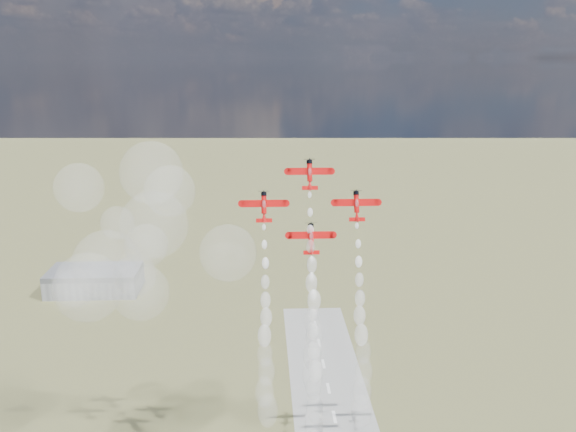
# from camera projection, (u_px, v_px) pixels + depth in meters

# --- Properties ---
(hangar) EXTENTS (50.00, 28.00, 13.00)m
(hangar) POSITION_uv_depth(u_px,v_px,m) (95.00, 280.00, 341.89)
(hangar) COLOR gray
(hangar) RESTS_ON ground
(plane_lead) EXTENTS (11.88, 5.59, 8.04)m
(plane_lead) POSITION_uv_depth(u_px,v_px,m) (310.00, 174.00, 164.39)
(plane_lead) COLOR red
(plane_lead) RESTS_ON ground
(plane_left) EXTENTS (11.88, 5.59, 8.04)m
(plane_left) POSITION_uv_depth(u_px,v_px,m) (264.00, 206.00, 162.57)
(plane_left) COLOR red
(plane_left) RESTS_ON ground
(plane_right) EXTENTS (11.88, 5.59, 8.04)m
(plane_right) POSITION_uv_depth(u_px,v_px,m) (357.00, 205.00, 163.64)
(plane_right) COLOR red
(plane_right) RESTS_ON ground
(plane_slot) EXTENTS (11.88, 5.59, 8.04)m
(plane_slot) POSITION_uv_depth(u_px,v_px,m) (311.00, 238.00, 161.82)
(plane_slot) COLOR red
(plane_slot) RESTS_ON ground
(smoke_trail_lead) EXTENTS (5.40, 21.85, 46.58)m
(smoke_trail_lead) POSITION_uv_depth(u_px,v_px,m) (312.00, 336.00, 158.03)
(smoke_trail_lead) COLOR white
(smoke_trail_lead) RESTS_ON plane_lead
(smoke_trail_left) EXTENTS (5.76, 21.02, 46.75)m
(smoke_trail_left) POSITION_uv_depth(u_px,v_px,m) (266.00, 371.00, 156.48)
(smoke_trail_left) COLOR white
(smoke_trail_left) RESTS_ON plane_left
(smoke_trail_right) EXTENTS (5.69, 21.91, 47.07)m
(smoke_trail_right) POSITION_uv_depth(u_px,v_px,m) (362.00, 370.00, 157.08)
(smoke_trail_right) COLOR white
(smoke_trail_right) RESTS_ON plane_right
(smoke_trail_slot) EXTENTS (5.21, 21.38, 46.93)m
(smoke_trail_slot) POSITION_uv_depth(u_px,v_px,m) (314.00, 406.00, 155.56)
(smoke_trail_slot) COLOR white
(smoke_trail_slot) RESTS_ON plane_slot
(drifted_smoke_cloud) EXTENTS (59.87, 33.43, 57.43)m
(drifted_smoke_cloud) POSITION_uv_depth(u_px,v_px,m) (134.00, 246.00, 177.87)
(drifted_smoke_cloud) COLOR white
(drifted_smoke_cloud) RESTS_ON ground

